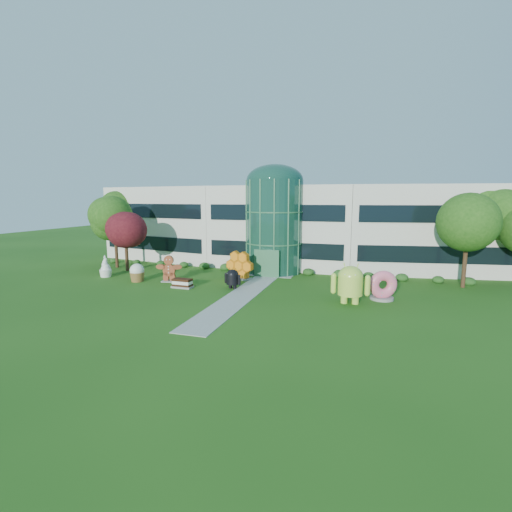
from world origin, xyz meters
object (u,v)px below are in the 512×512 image
(android_green, at_px, (350,282))
(gingerbread, at_px, (169,268))
(donut, at_px, (382,285))
(android_black, at_px, (232,277))

(android_green, xyz_separation_m, gingerbread, (-16.97, 2.53, -0.43))
(donut, height_order, gingerbread, gingerbread)
(donut, bearing_deg, android_green, -161.53)
(android_black, xyz_separation_m, gingerbread, (-6.77, 0.76, 0.28))
(android_black, bearing_deg, gingerbread, -171.52)
(android_green, xyz_separation_m, donut, (2.35, 1.94, -0.53))
(android_black, bearing_deg, android_green, 5.03)
(android_green, distance_m, donut, 3.09)
(gingerbread, bearing_deg, android_green, -21.66)
(android_green, bearing_deg, donut, 38.98)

